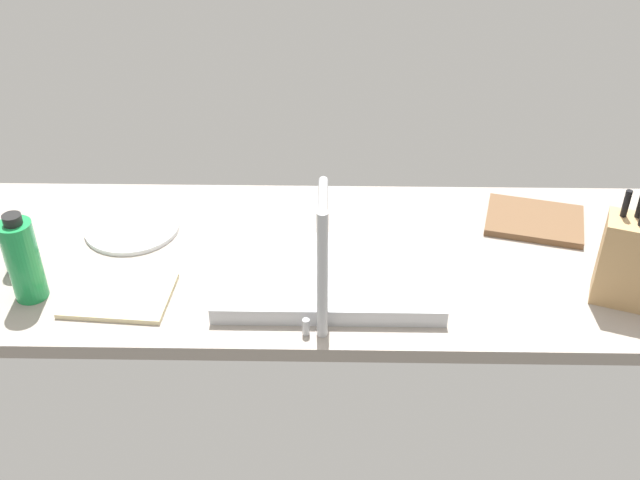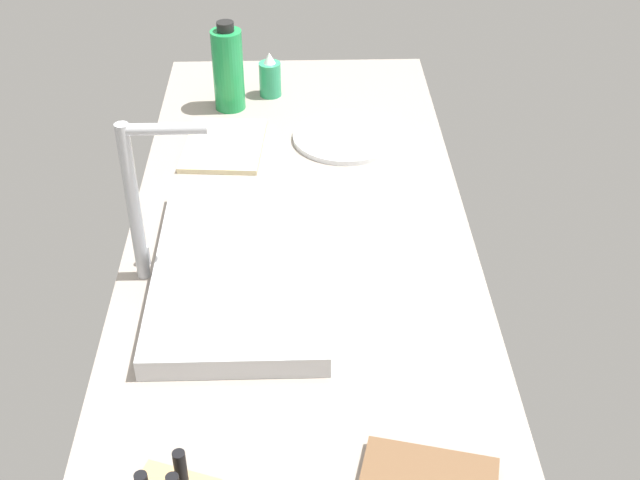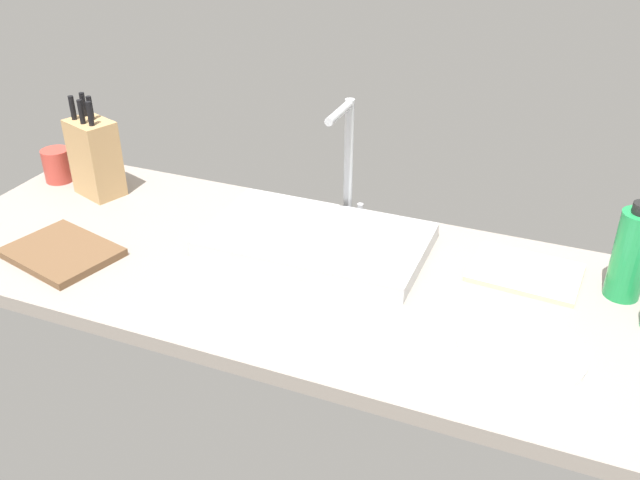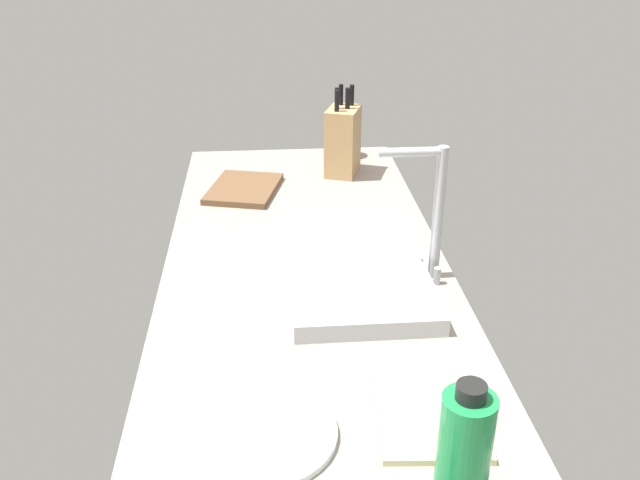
% 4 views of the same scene
% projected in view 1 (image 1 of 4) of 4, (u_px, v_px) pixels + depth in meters
% --- Properties ---
extents(countertop_slab, '(1.87, 0.68, 0.04)m').
position_uv_depth(countertop_slab, '(320.00, 262.00, 1.90)').
color(countertop_slab, gray).
rests_on(countertop_slab, ground).
extents(sink_basin, '(0.52, 0.31, 0.04)m').
position_uv_depth(sink_basin, '(329.00, 276.00, 1.79)').
color(sink_basin, '#B7BABF').
rests_on(sink_basin, countertop_slab).
extents(faucet, '(0.06, 0.15, 0.31)m').
position_uv_depth(faucet, '(322.00, 261.00, 1.56)').
color(faucet, '#B7BABF').
rests_on(faucet, countertop_slab).
extents(knife_block, '(0.15, 0.13, 0.27)m').
position_uv_depth(knife_block, '(629.00, 260.00, 1.69)').
color(knife_block, tan).
rests_on(knife_block, countertop_slab).
extents(cutting_board, '(0.29, 0.24, 0.02)m').
position_uv_depth(cutting_board, '(535.00, 220.00, 2.00)').
color(cutting_board, brown).
rests_on(cutting_board, countertop_slab).
extents(soap_bottle, '(0.06, 0.06, 0.11)m').
position_uv_depth(soap_bottle, '(15.00, 253.00, 1.81)').
color(soap_bottle, '#2D9966').
rests_on(soap_bottle, countertop_slab).
extents(water_bottle, '(0.07, 0.07, 0.22)m').
position_uv_depth(water_bottle, '(23.00, 259.00, 1.70)').
color(water_bottle, '#1E8E47').
rests_on(water_bottle, countertop_slab).
extents(dinner_plate, '(0.24, 0.24, 0.01)m').
position_uv_depth(dinner_plate, '(132.00, 227.00, 1.98)').
color(dinner_plate, white).
rests_on(dinner_plate, countertop_slab).
extents(dish_towel, '(0.25, 0.19, 0.01)m').
position_uv_depth(dish_towel, '(119.00, 295.00, 1.75)').
color(dish_towel, beige).
rests_on(dish_towel, countertop_slab).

